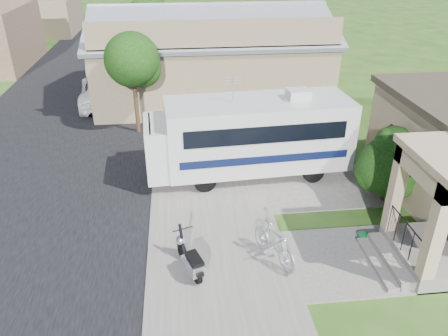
{
  "coord_description": "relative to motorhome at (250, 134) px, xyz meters",
  "views": [
    {
      "loc": [
        -1.9,
        -10.2,
        8.1
      ],
      "look_at": [
        -0.5,
        2.5,
        1.3
      ],
      "focal_mm": 35.0,
      "sensor_mm": 36.0,
      "label": 1
    }
  ],
  "objects": [
    {
      "name": "street_slab",
      "position": [
        -8.18,
        5.63,
        -1.64
      ],
      "size": [
        9.0,
        80.0,
        0.02
      ],
      "primitive_type": "cube",
      "color": "black",
      "rests_on": "ground"
    },
    {
      "name": "sidewalk_slab",
      "position": [
        -1.68,
        5.63,
        -1.62
      ],
      "size": [
        4.0,
        80.0,
        0.06
      ],
      "primitive_type": "cube",
      "color": "#5C5852",
      "rests_on": "ground"
    },
    {
      "name": "warehouse",
      "position": [
        -0.68,
        9.6,
        0.34
      ],
      "size": [
        12.5,
        8.4,
        5.04
      ],
      "color": "brown",
      "rests_on": "ground"
    },
    {
      "name": "driveway_slab",
      "position": [
        0.82,
        0.13,
        -1.62
      ],
      "size": [
        7.0,
        6.0,
        0.05
      ],
      "primitive_type": "cube",
      "color": "#5C5852",
      "rests_on": "ground"
    },
    {
      "name": "pickup_truck",
      "position": [
        -6.53,
        8.89,
        -0.9
      ],
      "size": [
        3.08,
        5.65,
        1.5
      ],
      "primitive_type": "imported",
      "rotation": [
        0.0,
        0.0,
        3.25
      ],
      "color": "white",
      "rests_on": "ground"
    },
    {
      "name": "motorhome",
      "position": [
        0.0,
        0.0,
        0.0
      ],
      "size": [
        7.62,
        2.82,
        3.84
      ],
      "rotation": [
        0.0,
        0.0,
        0.06
      ],
      "color": "#B9B9B5",
      "rests_on": "ground"
    },
    {
      "name": "scooter",
      "position": [
        -2.47,
        -5.39,
        -1.16
      ],
      "size": [
        0.83,
        1.61,
        1.09
      ],
      "rotation": [
        0.0,
        0.0,
        0.33
      ],
      "color": "black",
      "rests_on": "ground"
    },
    {
      "name": "shrub",
      "position": [
        4.34,
        -2.34,
        -0.24
      ],
      "size": [
        2.24,
        2.14,
        2.75
      ],
      "color": "#302215",
      "rests_on": "ground"
    },
    {
      "name": "street_tree_c",
      "position": [
        -4.38,
        23.68,
        1.46
      ],
      "size": [
        2.44,
        2.4,
        4.42
      ],
      "color": "#302215",
      "rests_on": "ground"
    },
    {
      "name": "garden_hose",
      "position": [
        2.77,
        -4.46,
        -1.57
      ],
      "size": [
        0.34,
        0.34,
        0.15
      ],
      "primitive_type": "cylinder",
      "color": "#14642B",
      "rests_on": "ground"
    },
    {
      "name": "walk_slab",
      "position": [
        2.32,
        -5.37,
        -1.62
      ],
      "size": [
        4.0,
        3.0,
        0.05
      ],
      "primitive_type": "cube",
      "color": "#5C5852",
      "rests_on": "ground"
    },
    {
      "name": "ground",
      "position": [
        -0.68,
        -4.37,
        -1.65
      ],
      "size": [
        120.0,
        120.0,
        0.0
      ],
      "primitive_type": "plane",
      "color": "#1D4713"
    },
    {
      "name": "street_tree_b",
      "position": [
        -4.38,
        14.68,
        1.75
      ],
      "size": [
        2.44,
        2.4,
        4.73
      ],
      "color": "#302215",
      "rests_on": "ground"
    },
    {
      "name": "street_tree_a",
      "position": [
        -4.38,
        4.68,
        1.6
      ],
      "size": [
        2.44,
        2.4,
        4.58
      ],
      "color": "#302215",
      "rests_on": "ground"
    },
    {
      "name": "bicycle",
      "position": [
        -0.15,
        -5.16,
        -1.08
      ],
      "size": [
        1.27,
        1.95,
        1.14
      ],
      "primitive_type": "imported",
      "rotation": [
        0.0,
        0.0,
        0.43
      ],
      "color": "#B5B4BD",
      "rests_on": "ground"
    },
    {
      "name": "van",
      "position": [
        -6.91,
        16.11,
        -0.8
      ],
      "size": [
        3.31,
        6.14,
        1.69
      ],
      "primitive_type": "imported",
      "rotation": [
        0.0,
        0.0,
        -0.17
      ],
      "color": "white",
      "rests_on": "ground"
    },
    {
      "name": "distant_bldg_near",
      "position": [
        -15.68,
        29.63,
        -0.05
      ],
      "size": [
        8.0,
        7.0,
        3.2
      ],
      "primitive_type": "cube",
      "color": "brown",
      "rests_on": "ground"
    }
  ]
}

